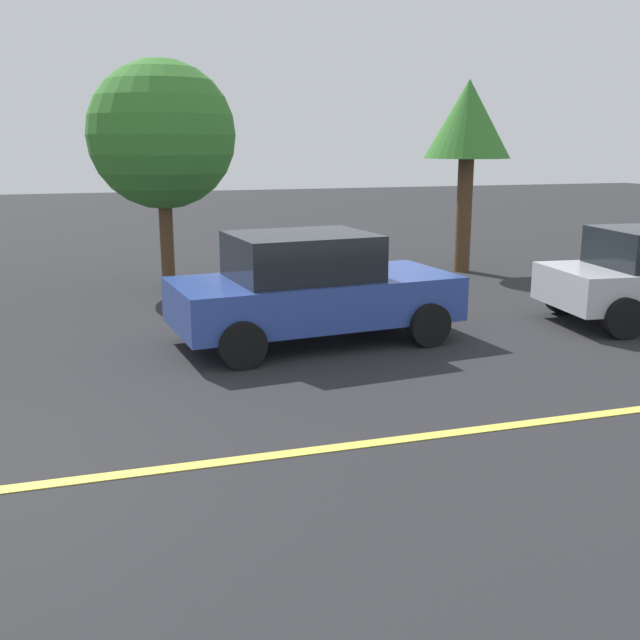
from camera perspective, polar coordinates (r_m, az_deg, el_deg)
name	(u,v)px	position (r m, az deg, el deg)	size (l,w,h in m)	color
lane_marking_centre	(236,460)	(7.14, -6.46, -10.61)	(28.00, 0.16, 0.01)	#E0D14C
car_blue_crossing	(311,288)	(10.99, -0.69, 2.47)	(4.32, 2.39, 1.62)	#2D479E
tree_centre_verge	(162,135)	(15.36, -12.00, 13.63)	(2.89, 2.89, 4.49)	#513823
tree_right_verge	(468,124)	(17.36, 11.25, 14.51)	(1.91, 1.91, 4.26)	#513823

